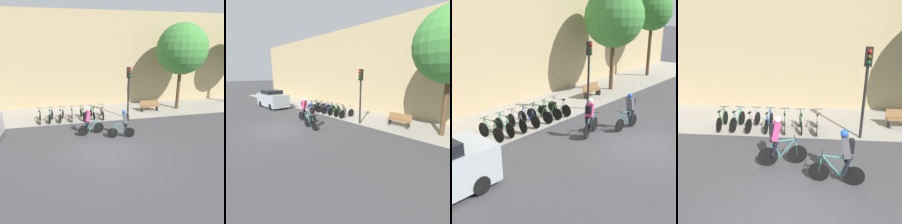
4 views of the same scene
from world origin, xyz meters
TOP-DOWN VIEW (x-y plane):
  - ground at (0.00, 0.00)m, footprint 200.00×200.00m
  - kerb_strip at (0.00, 6.75)m, footprint 44.00×4.50m
  - building_facade at (0.00, 9.30)m, footprint 44.00×0.60m
  - cyclist_pink at (-0.70, 2.29)m, footprint 1.66×0.60m
  - cyclist_grey at (1.33, 1.44)m, footprint 1.65×0.49m
  - parked_bike_0 at (-3.86, 5.35)m, footprint 0.46×1.67m
  - parked_bike_1 at (-3.10, 5.35)m, footprint 0.46×1.65m
  - parked_bike_2 at (-2.34, 5.35)m, footprint 0.47×1.70m
  - parked_bike_3 at (-1.58, 5.35)m, footprint 0.46×1.67m
  - parked_bike_4 at (-0.82, 5.35)m, footprint 0.46×1.68m
  - parked_bike_5 at (-0.06, 5.35)m, footprint 0.46×1.60m
  - parked_bike_6 at (0.70, 5.35)m, footprint 0.46×1.69m
  - traffic_light_pole at (2.57, 4.78)m, footprint 0.26×0.30m
  - bench at (4.88, 6.15)m, footprint 1.63×0.44m
  - street_tree_0 at (7.49, 6.34)m, footprint 4.09×4.09m
  - street_tree_1 at (13.82, 6.60)m, footprint 3.30×3.30m

SIDE VIEW (x-z plane):
  - ground at x=0.00m, z-range 0.00..0.00m
  - kerb_strip at x=0.00m, z-range 0.00..0.01m
  - parked_bike_5 at x=-0.06m, z-range -0.09..0.85m
  - parked_bike_4 at x=-0.82m, z-range -0.09..0.87m
  - parked_bike_3 at x=-1.58m, z-range -0.09..0.88m
  - parked_bike_6 at x=0.70m, z-range -0.08..0.88m
  - parked_bike_2 at x=-2.34m, z-range -0.08..0.89m
  - parked_bike_0 at x=-3.86m, z-range -0.08..0.89m
  - parked_bike_1 at x=-3.10m, z-range -0.08..0.90m
  - bench at x=4.88m, z-range 0.02..0.91m
  - cyclist_pink at x=-0.70m, z-range 0.05..1.84m
  - cyclist_grey at x=1.33m, z-range 0.07..1.82m
  - traffic_light_pole at x=2.57m, z-range 0.73..4.57m
  - building_facade at x=0.00m, z-range 0.00..8.10m
  - street_tree_0 at x=7.49m, z-range 1.47..8.53m
  - street_tree_1 at x=13.82m, z-range 1.86..8.95m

